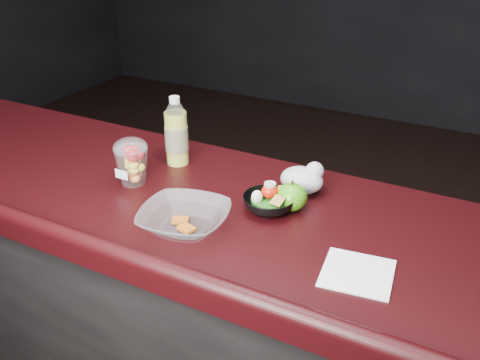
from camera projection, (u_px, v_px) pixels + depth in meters
name	position (u px, v px, depth m)	size (l,w,h in m)	color
counter	(216.00, 335.00, 1.77)	(4.06, 0.71, 1.02)	black
lemonade_bottle	(177.00, 136.00, 1.73)	(0.08, 0.08, 0.23)	gold
fruit_cup	(132.00, 161.00, 1.61)	(0.10, 0.10, 0.15)	white
green_apple	(292.00, 197.00, 1.48)	(0.09, 0.09, 0.09)	#277C0E
plastic_bag	(303.00, 179.00, 1.58)	(0.13, 0.11, 0.10)	silver
snack_bowl	(269.00, 202.00, 1.48)	(0.18, 0.18, 0.08)	black
takeout_bowl	(185.00, 219.00, 1.40)	(0.28, 0.28, 0.06)	silver
paper_napkin	(357.00, 273.00, 1.24)	(0.16, 0.16, 0.00)	white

